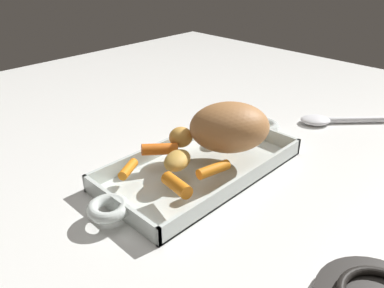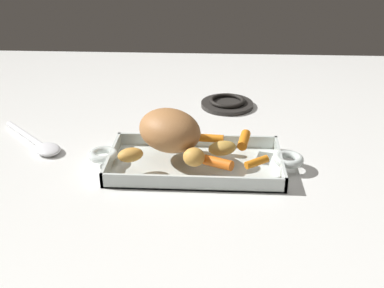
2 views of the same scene
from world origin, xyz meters
name	(u,v)px [view 1 (image 1 of 2)]	position (x,y,z in m)	size (l,w,h in m)	color
ground_plane	(200,171)	(0.00, 0.00, 0.00)	(1.84, 1.84, 0.00)	white
roasting_dish	(200,166)	(0.00, 0.00, 0.01)	(0.47, 0.20, 0.03)	silver
pork_roast	(230,127)	(0.06, -0.02, 0.08)	(0.15, 0.12, 0.09)	#AC7241
baby_carrot_center_left	(128,169)	(-0.13, 0.05, 0.04)	(0.02, 0.02, 0.05)	orange
baby_carrot_northeast	(213,169)	(-0.03, -0.06, 0.04)	(0.02, 0.02, 0.06)	orange
baby_carrot_long	(177,185)	(-0.11, -0.05, 0.04)	(0.02, 0.02, 0.06)	orange
baby_carrot_short	(159,149)	(-0.05, 0.06, 0.04)	(0.02, 0.02, 0.07)	orange
potato_golden_small	(230,121)	(0.13, 0.04, 0.05)	(0.05, 0.04, 0.03)	gold
potato_halved	(176,160)	(-0.06, 0.00, 0.05)	(0.06, 0.04, 0.03)	gold
potato_whole	(181,137)	(0.00, 0.05, 0.05)	(0.05, 0.04, 0.04)	gold
serving_spoon	(333,120)	(0.38, -0.08, 0.01)	(0.20, 0.19, 0.02)	white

